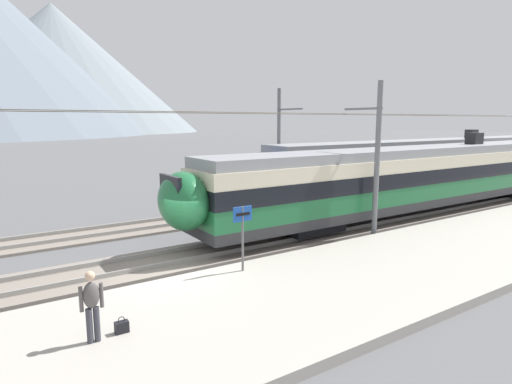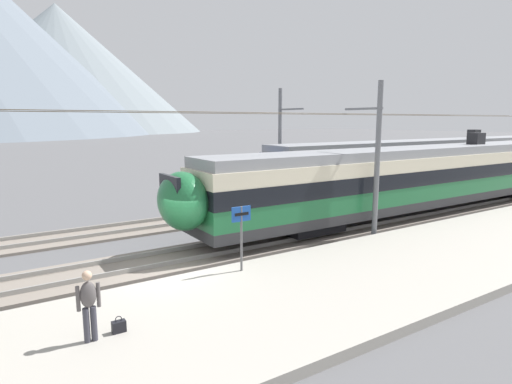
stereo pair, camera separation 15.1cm
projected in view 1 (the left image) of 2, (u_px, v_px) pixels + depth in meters
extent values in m
plane|color=#565659|center=(170.00, 277.00, 14.61)|extent=(400.00, 400.00, 0.00)
cube|color=#A39E93|center=(226.00, 316.00, 11.37)|extent=(120.00, 6.36, 0.29)
cube|color=slate|center=(154.00, 263.00, 15.86)|extent=(120.00, 3.00, 0.12)
cube|color=gray|center=(161.00, 265.00, 15.25)|extent=(120.00, 0.07, 0.16)
cube|color=gray|center=(148.00, 254.00, 16.43)|extent=(120.00, 0.07, 0.16)
cube|color=slate|center=(114.00, 231.00, 20.37)|extent=(120.00, 3.00, 0.12)
cube|color=gray|center=(118.00, 232.00, 19.76)|extent=(120.00, 0.07, 0.16)
cube|color=gray|center=(110.00, 226.00, 20.94)|extent=(120.00, 0.07, 0.16)
cube|color=#2D2D30|center=(427.00, 197.00, 24.60)|extent=(29.18, 2.91, 0.45)
cube|color=#1E6638|center=(428.00, 186.00, 24.49)|extent=(29.18, 2.91, 0.85)
cube|color=black|center=(429.00, 172.00, 24.36)|extent=(29.18, 2.95, 0.75)
cube|color=beige|center=(430.00, 160.00, 24.24)|extent=(29.18, 2.91, 0.65)
cube|color=gray|center=(430.00, 150.00, 24.15)|extent=(28.88, 2.71, 0.45)
cube|color=black|center=(306.00, 226.00, 19.76)|extent=(2.80, 2.33, 0.42)
cube|color=black|center=(507.00, 191.00, 29.57)|extent=(2.80, 2.33, 0.42)
ellipsoid|color=#1E6638|center=(183.00, 201.00, 16.16)|extent=(1.80, 2.67, 2.25)
cube|color=black|center=(171.00, 191.00, 15.82)|extent=(0.16, 1.74, 1.19)
cube|color=black|center=(474.00, 138.00, 26.43)|extent=(0.90, 0.70, 0.70)
cube|color=#2D2D30|center=(434.00, 176.00, 33.85)|extent=(31.75, 2.92, 0.45)
cube|color=#1E429E|center=(435.00, 168.00, 33.74)|extent=(31.75, 2.92, 0.85)
cube|color=black|center=(436.00, 158.00, 33.61)|extent=(31.75, 2.96, 0.75)
cube|color=white|center=(436.00, 149.00, 33.49)|extent=(31.75, 2.92, 0.65)
cube|color=gray|center=(437.00, 142.00, 33.40)|extent=(31.45, 2.72, 0.45)
cube|color=black|center=(345.00, 193.00, 28.58)|extent=(2.80, 2.34, 0.42)
cube|color=black|center=(499.00, 173.00, 39.26)|extent=(2.80, 2.34, 0.42)
ellipsoid|color=#1E429E|center=(264.00, 173.00, 24.72)|extent=(1.80, 2.69, 2.25)
cube|color=black|center=(257.00, 166.00, 24.37)|extent=(0.16, 1.75, 1.19)
cube|color=black|center=(471.00, 134.00, 35.89)|extent=(0.90, 0.70, 0.70)
cylinder|color=slate|center=(377.00, 161.00, 18.98)|extent=(0.24, 0.24, 7.01)
cube|color=slate|center=(363.00, 109.00, 19.39)|extent=(0.10, 2.22, 0.10)
cylinder|color=#473823|center=(347.00, 115.00, 20.22)|extent=(47.90, 0.02, 0.02)
cylinder|color=slate|center=(279.00, 146.00, 27.71)|extent=(0.24, 0.24, 7.32)
cube|color=slate|center=(289.00, 109.00, 26.43)|extent=(0.10, 2.46, 0.10)
cylinder|color=#473823|center=(300.00, 113.00, 25.58)|extent=(47.90, 0.02, 0.02)
cylinder|color=#59595B|center=(243.00, 239.00, 14.21)|extent=(0.08, 0.08, 2.20)
cube|color=#19479E|center=(242.00, 214.00, 14.07)|extent=(0.70, 0.06, 0.50)
cube|color=black|center=(243.00, 214.00, 14.04)|extent=(0.52, 0.01, 0.10)
cylinder|color=#383842|center=(90.00, 326.00, 9.65)|extent=(0.14, 0.14, 0.82)
cylinder|color=#383842|center=(97.00, 324.00, 9.73)|extent=(0.14, 0.14, 0.82)
ellipsoid|color=#514C4C|center=(91.00, 295.00, 9.57)|extent=(0.36, 0.22, 0.62)
sphere|color=tan|center=(90.00, 276.00, 9.50)|extent=(0.22, 0.22, 0.22)
cylinder|color=#514C4C|center=(81.00, 299.00, 9.46)|extent=(0.09, 0.09, 0.58)
cylinder|color=#514C4C|center=(101.00, 295.00, 9.70)|extent=(0.09, 0.09, 0.58)
cube|color=black|center=(122.00, 327.00, 10.16)|extent=(0.32, 0.18, 0.28)
torus|color=black|center=(121.00, 320.00, 10.13)|extent=(0.16, 0.02, 0.16)
cone|color=slate|center=(55.00, 69.00, 194.61)|extent=(127.29, 127.29, 57.23)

